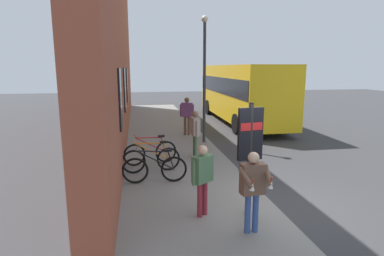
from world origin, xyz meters
TOP-DOWN VIEW (x-y plane):
  - ground at (6.00, -1.00)m, footprint 60.00×60.00m
  - sidewalk_pavement at (8.00, 1.75)m, footprint 24.00×3.50m
  - station_facade at (8.99, 3.80)m, footprint 22.00×0.65m
  - bicycle_under_window at (1.74, 2.62)m, footprint 0.48×1.77m
  - bicycle_mid_rack at (2.67, 2.67)m, footprint 0.48×1.77m
  - bicycle_leaning_wall at (3.47, 2.65)m, footprint 0.56×1.74m
  - transit_info_sign at (-0.46, 0.76)m, footprint 0.16×0.56m
  - city_bus at (11.44, -3.00)m, footprint 10.54×2.78m
  - pedestrian_near_bus at (7.74, 0.78)m, footprint 0.41×0.63m
  - pedestrian_by_facade at (-0.40, 1.75)m, footprint 0.43×0.50m
  - pedestrian_crossing_street at (3.95, 1.10)m, footprint 0.63×0.27m
  - tourist_with_hotdogs at (-1.26, 0.97)m, footprint 0.57×0.61m
  - street_lamp at (6.20, 0.30)m, footprint 0.28×0.28m

SIDE VIEW (x-z plane):
  - ground at x=6.00m, z-range 0.00..0.00m
  - sidewalk_pavement at x=8.00m, z-range 0.00..0.12m
  - bicycle_under_window at x=1.74m, z-range 0.02..1.00m
  - bicycle_mid_rack at x=2.67m, z-range 0.02..1.00m
  - bicycle_leaning_wall at x=3.47m, z-range 0.02..1.00m
  - pedestrian_by_facade at x=-0.40m, z-range 0.29..1.83m
  - tourist_with_hotdogs at x=-1.26m, z-range 0.31..1.89m
  - pedestrian_crossing_street at x=3.95m, z-range 0.30..1.95m
  - pedestrian_near_bus at x=7.74m, z-range 0.31..2.06m
  - transit_info_sign at x=-0.46m, z-range 0.52..2.92m
  - city_bus at x=11.44m, z-range 0.24..3.59m
  - street_lamp at x=6.20m, z-range 0.60..5.72m
  - station_facade at x=8.99m, z-range 0.00..9.13m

